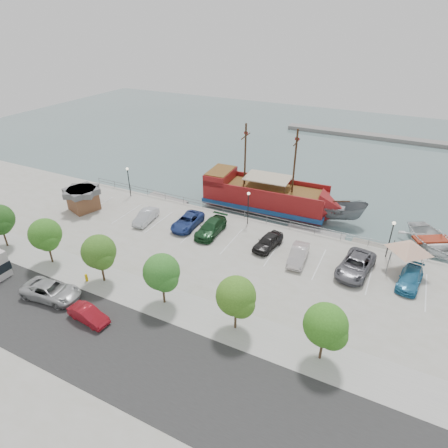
% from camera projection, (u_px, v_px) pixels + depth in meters
% --- Properties ---
extents(ground, '(160.00, 160.00, 0.00)m').
position_uv_depth(ground, '(224.00, 257.00, 41.46)').
color(ground, slate).
extents(land_slab, '(100.00, 58.00, 1.20)m').
position_uv_depth(land_slab, '(84.00, 413.00, 24.90)').
color(land_slab, gray).
rests_on(land_slab, ground).
extents(street, '(100.00, 8.00, 0.04)m').
position_uv_depth(street, '(131.00, 354.00, 28.49)').
color(street, '#282727').
rests_on(street, land_slab).
extents(sidewalk, '(100.00, 4.00, 0.05)m').
position_uv_depth(sidewalk, '(174.00, 306.00, 33.17)').
color(sidewalk, '#A09E9B').
rests_on(sidewalk, land_slab).
extents(seawall_railing, '(50.00, 0.06, 1.00)m').
position_uv_depth(seawall_railing, '(252.00, 216.00, 46.79)').
color(seawall_railing, slate).
rests_on(seawall_railing, land_slab).
extents(far_shore, '(40.00, 3.00, 0.80)m').
position_uv_depth(far_shore, '(380.00, 137.00, 80.25)').
color(far_shore, gray).
rests_on(far_shore, ground).
extents(pirate_ship, '(19.30, 6.25, 12.08)m').
position_uv_depth(pirate_ship, '(275.00, 198.00, 50.04)').
color(pirate_ship, maroon).
rests_on(pirate_ship, ground).
extents(patrol_boat, '(7.85, 4.69, 2.85)m').
position_uv_depth(patrol_boat, '(336.00, 213.00, 47.61)').
color(patrol_boat, slate).
rests_on(patrol_boat, ground).
extents(speedboat, '(8.51, 9.30, 1.57)m').
position_uv_depth(speedboat, '(431.00, 241.00, 42.87)').
color(speedboat, silver).
rests_on(speedboat, ground).
extents(dock_west, '(6.62, 2.59, 0.37)m').
position_uv_depth(dock_west, '(167.00, 200.00, 53.87)').
color(dock_west, gray).
rests_on(dock_west, ground).
extents(dock_mid, '(7.09, 2.22, 0.40)m').
position_uv_depth(dock_mid, '(315.00, 234.00, 45.51)').
color(dock_mid, gray).
rests_on(dock_mid, ground).
extents(dock_east, '(6.83, 2.02, 0.39)m').
position_uv_depth(dock_east, '(382.00, 249.00, 42.52)').
color(dock_east, gray).
rests_on(dock_east, ground).
extents(shed, '(4.52, 4.52, 2.94)m').
position_uv_depth(shed, '(83.00, 198.00, 48.72)').
color(shed, brown).
rests_on(shed, land_slab).
extents(canopy_tent, '(4.89, 4.89, 3.87)m').
position_uv_depth(canopy_tent, '(411.00, 242.00, 36.08)').
color(canopy_tent, slate).
rests_on(canopy_tent, land_slab).
extents(street_van, '(5.78, 3.19, 1.53)m').
position_uv_depth(street_van, '(51.00, 291.00, 33.75)').
color(street_van, '#A7A8A9').
rests_on(street_van, street).
extents(street_sedan, '(3.98, 1.72, 1.28)m').
position_uv_depth(street_sedan, '(88.00, 315.00, 31.27)').
color(street_sedan, maroon).
rests_on(street_sedan, street).
extents(fire_hydrant, '(0.29, 0.29, 0.83)m').
position_uv_depth(fire_hydrant, '(86.00, 277.00, 35.99)').
color(fire_hydrant, yellow).
rests_on(fire_hydrant, sidewalk).
extents(lamp_post_left, '(0.36, 0.36, 4.28)m').
position_uv_depth(lamp_post_left, '(128.00, 177.00, 51.55)').
color(lamp_post_left, black).
rests_on(lamp_post_left, land_slab).
extents(lamp_post_mid, '(0.36, 0.36, 4.28)m').
position_uv_depth(lamp_post_mid, '(248.00, 202.00, 44.58)').
color(lamp_post_mid, black).
rests_on(lamp_post_mid, land_slab).
extents(lamp_post_right, '(0.36, 0.36, 4.28)m').
position_uv_depth(lamp_post_right, '(392.00, 233.00, 38.39)').
color(lamp_post_right, black).
rests_on(lamp_post_right, land_slab).
extents(tree_b, '(3.30, 3.20, 5.00)m').
position_uv_depth(tree_b, '(46.00, 236.00, 37.24)').
color(tree_b, '#473321').
rests_on(tree_b, sidewalk).
extents(tree_c, '(3.30, 3.20, 5.00)m').
position_uv_depth(tree_c, '(100.00, 253.00, 34.53)').
color(tree_c, '#473321').
rests_on(tree_c, sidewalk).
extents(tree_d, '(3.30, 3.20, 5.00)m').
position_uv_depth(tree_d, '(163.00, 274.00, 31.82)').
color(tree_d, '#473321').
rests_on(tree_d, sidewalk).
extents(tree_e, '(3.30, 3.20, 5.00)m').
position_uv_depth(tree_e, '(237.00, 298.00, 29.11)').
color(tree_e, '#473321').
rests_on(tree_e, sidewalk).
extents(tree_f, '(3.30, 3.20, 5.00)m').
position_uv_depth(tree_f, '(327.00, 327.00, 26.40)').
color(tree_f, '#473321').
rests_on(tree_f, sidewalk).
extents(parked_car_b, '(2.01, 4.48, 1.43)m').
position_uv_depth(parked_car_b, '(146.00, 216.00, 46.18)').
color(parked_car_b, silver).
rests_on(parked_car_b, land_slab).
extents(parked_car_c, '(2.60, 5.30, 1.45)m').
position_uv_depth(parked_car_c, '(187.00, 221.00, 45.09)').
color(parked_car_c, navy).
rests_on(parked_car_c, land_slab).
extents(parked_car_d, '(2.27, 5.44, 1.57)m').
position_uv_depth(parked_car_d, '(211.00, 228.00, 43.65)').
color(parked_car_d, '#184120').
rests_on(parked_car_d, land_slab).
extents(parked_car_e, '(2.59, 4.74, 1.53)m').
position_uv_depth(parked_car_e, '(268.00, 242.00, 41.03)').
color(parked_car_e, black).
rests_on(parked_car_e, land_slab).
extents(parked_car_f, '(1.95, 4.67, 1.50)m').
position_uv_depth(parked_car_f, '(298.00, 255.00, 38.83)').
color(parked_car_f, beige).
rests_on(parked_car_f, land_slab).
extents(parked_car_g, '(3.60, 6.33, 1.67)m').
position_uv_depth(parked_car_g, '(356.00, 265.00, 37.08)').
color(parked_car_g, slate).
rests_on(parked_car_g, land_slab).
extents(parked_car_h, '(2.52, 4.92, 1.36)m').
position_uv_depth(parked_car_h, '(410.00, 279.00, 35.43)').
color(parked_car_h, teal).
rests_on(parked_car_h, land_slab).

